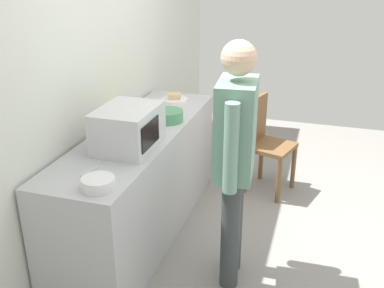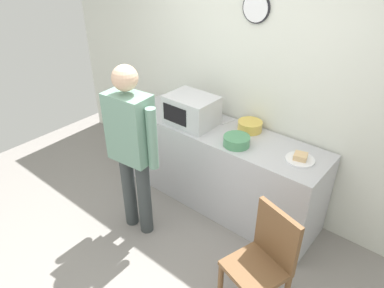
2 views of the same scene
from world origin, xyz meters
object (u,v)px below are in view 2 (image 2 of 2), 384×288
at_px(microwave, 191,110).
at_px(fork_utensil, 229,122).
at_px(spoon_utensil, 167,109).
at_px(sandwich_plate, 300,158).
at_px(salad_bowl, 237,141).
at_px(person_standing, 131,142).
at_px(wooden_chair, 264,260).
at_px(mixing_bowl, 250,126).
at_px(cereal_bowl, 145,107).

bearing_deg(microwave, fork_utensil, 43.00).
relative_size(microwave, spoon_utensil, 2.94).
bearing_deg(microwave, sandwich_plate, 3.37).
xyz_separation_m(salad_bowl, fork_utensil, (-0.32, 0.34, -0.04)).
bearing_deg(fork_utensil, sandwich_plate, -12.45).
bearing_deg(person_standing, salad_bowl, 47.00).
bearing_deg(wooden_chair, mixing_bowl, 127.88).
bearing_deg(microwave, person_standing, -93.54).
height_order(person_standing, wooden_chair, person_standing).
height_order(mixing_bowl, wooden_chair, mixing_bowl).
height_order(mixing_bowl, person_standing, person_standing).
height_order(microwave, person_standing, person_standing).
height_order(microwave, cereal_bowl, microwave).
bearing_deg(mixing_bowl, wooden_chair, -52.12).
xyz_separation_m(cereal_bowl, spoon_utensil, (0.18, 0.16, -0.03)).
bearing_deg(salad_bowl, person_standing, -133.00).
xyz_separation_m(microwave, cereal_bowl, (-0.61, -0.08, -0.12)).
height_order(cereal_bowl, fork_utensil, cereal_bowl).
xyz_separation_m(microwave, fork_utensil, (0.29, 0.27, -0.15)).
height_order(mixing_bowl, spoon_utensil, mixing_bowl).
height_order(mixing_bowl, fork_utensil, mixing_bowl).
xyz_separation_m(sandwich_plate, person_standing, (-1.23, -0.85, 0.08)).
distance_m(cereal_bowl, fork_utensil, 0.96).
bearing_deg(person_standing, microwave, 86.46).
bearing_deg(wooden_chair, spoon_utensil, 154.20).
bearing_deg(fork_utensil, cereal_bowl, -158.78).
bearing_deg(cereal_bowl, person_standing, -51.33).
height_order(cereal_bowl, spoon_utensil, cereal_bowl).
distance_m(sandwich_plate, wooden_chair, 0.96).
bearing_deg(microwave, salad_bowl, -6.86).
xyz_separation_m(microwave, person_standing, (-0.05, -0.78, -0.05)).
distance_m(fork_utensil, person_standing, 1.10).
bearing_deg(cereal_bowl, sandwich_plate, 4.78).
relative_size(sandwich_plate, salad_bowl, 1.02).
bearing_deg(sandwich_plate, salad_bowl, -165.95).
bearing_deg(spoon_utensil, salad_bowl, -8.32).
distance_m(microwave, mixing_bowl, 0.62).
distance_m(salad_bowl, spoon_utensil, 1.05).
height_order(salad_bowl, cereal_bowl, salad_bowl).
xyz_separation_m(fork_utensil, wooden_chair, (1.07, -1.05, -0.38)).
xyz_separation_m(cereal_bowl, wooden_chair, (1.97, -0.70, -0.41)).
height_order(sandwich_plate, mixing_bowl, mixing_bowl).
bearing_deg(person_standing, sandwich_plate, 34.63).
bearing_deg(cereal_bowl, fork_utensil, 21.22).
relative_size(mixing_bowl, spoon_utensil, 1.44).
bearing_deg(salad_bowl, microwave, 173.14).
bearing_deg(spoon_utensil, microwave, -10.40).
bearing_deg(spoon_utensil, fork_utensil, 14.87).
distance_m(cereal_bowl, mixing_bowl, 1.21).
distance_m(salad_bowl, wooden_chair, 1.12).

